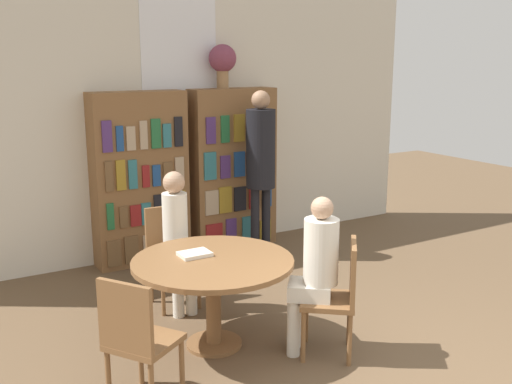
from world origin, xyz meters
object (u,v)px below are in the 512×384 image
at_px(bookshelf_right, 233,169).
at_px(seated_reader_right, 315,266).
at_px(chair_near_camera, 137,336).
at_px(reading_table, 213,273).
at_px(chair_left_side, 171,250).
at_px(flower_vase, 223,61).
at_px(bookshelf_left, 140,179).
at_px(librarian_standing, 261,155).
at_px(seated_reader_left, 177,234).
at_px(chair_far_side, 338,292).

bearing_deg(bookshelf_right, seated_reader_right, -105.96).
bearing_deg(seated_reader_right, chair_near_camera, 130.31).
xyz_separation_m(bookshelf_right, reading_table, (-1.37, -2.19, -0.33)).
bearing_deg(chair_left_side, flower_vase, -131.27).
relative_size(bookshelf_left, bookshelf_right, 1.00).
distance_m(chair_left_side, librarian_standing, 1.71).
bearing_deg(chair_near_camera, chair_left_side, 117.00).
height_order(chair_left_side, librarian_standing, librarian_standing).
distance_m(reading_table, chair_near_camera, 0.97).
relative_size(chair_left_side, seated_reader_right, 0.73).
relative_size(chair_left_side, seated_reader_left, 0.71).
relative_size(bookshelf_left, seated_reader_left, 1.49).
bearing_deg(chair_near_camera, librarian_standing, 101.44).
xyz_separation_m(bookshelf_right, chair_near_camera, (-2.18, -2.71, -0.43)).
xyz_separation_m(seated_reader_left, seated_reader_right, (0.56, -1.27, -0.01)).
distance_m(flower_vase, librarian_standing, 1.16).
bearing_deg(chair_left_side, chair_far_side, 117.00).
bearing_deg(chair_far_side, chair_left_side, 63.00).
distance_m(flower_vase, chair_far_side, 3.31).
height_order(bookshelf_left, chair_left_side, bookshelf_left).
bearing_deg(reading_table, chair_left_side, 86.86).
bearing_deg(librarian_standing, chair_far_side, -107.07).
xyz_separation_m(reading_table, seated_reader_left, (0.04, 0.78, 0.10)).
height_order(bookshelf_left, librarian_standing, bookshelf_left).
relative_size(flower_vase, reading_table, 0.39).
height_order(bookshelf_left, chair_near_camera, bookshelf_left).
bearing_deg(bookshelf_left, seated_reader_right, -81.92).
bearing_deg(flower_vase, chair_left_side, -134.41).
bearing_deg(chair_left_side, bookshelf_right, -134.06).
bearing_deg(reading_table, librarian_standing, 49.24).
xyz_separation_m(bookshelf_right, seated_reader_left, (-1.33, -1.41, -0.23)).
relative_size(bookshelf_left, flower_vase, 3.82).
xyz_separation_m(chair_far_side, seated_reader_left, (-0.71, 1.38, 0.20)).
relative_size(reading_table, seated_reader_left, 0.99).
xyz_separation_m(reading_table, chair_near_camera, (-0.81, -0.52, -0.10)).
height_order(chair_far_side, seated_reader_right, seated_reader_right).
bearing_deg(reading_table, bookshelf_left, 84.08).
distance_m(bookshelf_right, chair_left_side, 1.85).
relative_size(bookshelf_right, chair_near_camera, 2.09).
height_order(chair_near_camera, chair_far_side, same).
bearing_deg(seated_reader_left, bookshelf_left, -94.30).
distance_m(bookshelf_right, reading_table, 2.60).
relative_size(bookshelf_right, chair_left_side, 2.09).
bearing_deg(bookshelf_right, chair_far_side, -102.62).
xyz_separation_m(chair_left_side, chair_far_side, (0.69, -1.57, 0.00)).
bearing_deg(bookshelf_right, chair_left_side, -137.20).
bearing_deg(librarian_standing, chair_near_camera, -135.70).
bearing_deg(reading_table, bookshelf_right, 57.86).
relative_size(bookshelf_right, seated_reader_left, 1.49).
distance_m(chair_left_side, chair_far_side, 1.72).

